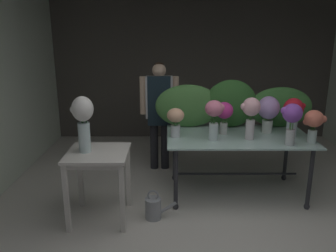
{
  "coord_description": "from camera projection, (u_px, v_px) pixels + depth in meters",
  "views": [
    {
      "loc": [
        -0.47,
        -2.58,
        2.02
      ],
      "look_at": [
        -0.46,
        1.19,
        0.97
      ],
      "focal_mm": 36.06,
      "sensor_mm": 36.0,
      "label": 1
    }
  ],
  "objects": [
    {
      "name": "ground_plane",
      "position": [
        199.0,
        175.0,
        4.93
      ],
      "size": [
        8.66,
        8.66,
        0.0
      ],
      "primitive_type": "plane",
      "color": "beige"
    },
    {
      "name": "florist",
      "position": [
        158.0,
        106.0,
        4.93
      ],
      "size": [
        0.57,
        0.24,
        1.61
      ],
      "color": "#232328",
      "rests_on": "ground"
    },
    {
      "name": "vase_peach_snapdragons",
      "position": [
        174.0,
        120.0,
        4.06
      ],
      "size": [
        0.21,
        0.21,
        0.36
      ],
      "color": "silver",
      "rests_on": "display_table_glass"
    },
    {
      "name": "side_table_white",
      "position": [
        97.0,
        162.0,
        3.63
      ],
      "size": [
        0.65,
        0.64,
        0.79
      ],
      "color": "silver",
      "rests_on": "ground"
    },
    {
      "name": "vase_lilac_peonies",
      "position": [
        267.0,
        111.0,
        4.23
      ],
      "size": [
        0.28,
        0.27,
        0.47
      ],
      "color": "silver",
      "rests_on": "display_table_glass"
    },
    {
      "name": "watering_can",
      "position": [
        152.0,
        208.0,
        3.76
      ],
      "size": [
        0.35,
        0.18,
        0.34
      ],
      "color": "#999EA3",
      "rests_on": "ground"
    },
    {
      "name": "vase_magenta_roses",
      "position": [
        222.0,
        113.0,
        4.18
      ],
      "size": [
        0.24,
        0.22,
        0.41
      ],
      "color": "silver",
      "rests_on": "display_table_glass"
    },
    {
      "name": "vase_crimson_lilies",
      "position": [
        291.0,
        113.0,
        4.06
      ],
      "size": [
        0.26,
        0.24,
        0.48
      ],
      "color": "silver",
      "rests_on": "display_table_glass"
    },
    {
      "name": "vase_white_roses_tall",
      "position": [
        81.0,
        120.0,
        3.5
      ],
      "size": [
        0.24,
        0.23,
        0.6
      ],
      "color": "silver",
      "rests_on": "side_table_white"
    },
    {
      "name": "foliage_backdrop",
      "position": [
        231.0,
        106.0,
        4.48
      ],
      "size": [
        2.09,
        0.24,
        0.64
      ],
      "color": "#477F3D",
      "rests_on": "display_table_glass"
    },
    {
      "name": "vase_coral_dahlias",
      "position": [
        312.0,
        122.0,
        3.85
      ],
      "size": [
        0.25,
        0.21,
        0.38
      ],
      "color": "silver",
      "rests_on": "display_table_glass"
    },
    {
      "name": "display_table_glass",
      "position": [
        236.0,
        144.0,
        4.22
      ],
      "size": [
        1.75,
        1.02,
        0.79
      ],
      "color": "#A8CCC5",
      "rests_on": "ground"
    },
    {
      "name": "vase_rosy_stock",
      "position": [
        213.0,
        115.0,
        3.91
      ],
      "size": [
        0.23,
        0.21,
        0.48
      ],
      "color": "silver",
      "rests_on": "display_table_glass"
    },
    {
      "name": "vase_blush_tulips",
      "position": [
        249.0,
        113.0,
        3.95
      ],
      "size": [
        0.24,
        0.21,
        0.5
      ],
      "color": "silver",
      "rests_on": "display_table_glass"
    },
    {
      "name": "wall_back",
      "position": [
        191.0,
        61.0,
        6.42
      ],
      "size": [
        5.37,
        0.12,
        2.97
      ],
      "primitive_type": "cube",
      "color": "#4C4742",
      "rests_on": "ground"
    },
    {
      "name": "wall_left",
      "position": [
        2.0,
        73.0,
        4.52
      ],
      "size": [
        0.12,
        4.06,
        2.97
      ],
      "primitive_type": "cube",
      "color": "silver",
      "rests_on": "ground"
    },
    {
      "name": "vase_violet_ranunculus",
      "position": [
        290.0,
        118.0,
        3.74
      ],
      "size": [
        0.24,
        0.22,
        0.48
      ],
      "color": "silver",
      "rests_on": "display_table_glass"
    }
  ]
}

